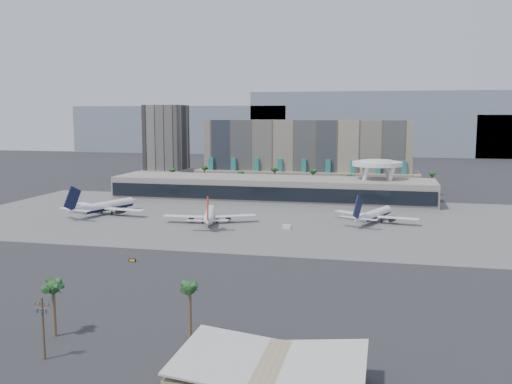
% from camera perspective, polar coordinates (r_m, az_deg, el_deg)
% --- Properties ---
extents(ground, '(900.00, 900.00, 0.00)m').
position_cam_1_polar(ground, '(200.57, -4.69, -5.37)').
color(ground, '#232326').
rests_on(ground, ground).
extents(apron_pad, '(260.00, 130.00, 0.06)m').
position_cam_1_polar(apron_pad, '(252.44, -0.93, -2.60)').
color(apron_pad, '#5B5B59').
rests_on(apron_pad, ground).
extents(mountain_ridge, '(680.00, 60.00, 70.00)m').
position_cam_1_polar(mountain_ridge, '(657.08, 10.17, 6.30)').
color(mountain_ridge, gray).
rests_on(mountain_ridge, ground).
extents(hotel, '(140.00, 30.00, 42.00)m').
position_cam_1_polar(hotel, '(365.03, 5.07, 3.24)').
color(hotel, gray).
rests_on(hotel, ground).
extents(office_tower, '(30.00, 30.00, 52.00)m').
position_cam_1_polar(office_tower, '(416.40, -8.94, 4.58)').
color(office_tower, black).
rests_on(office_tower, ground).
extents(terminal, '(170.00, 32.50, 14.50)m').
position_cam_1_polar(terminal, '(304.36, 1.52, 0.42)').
color(terminal, '#A0978C').
rests_on(terminal, ground).
extents(saucer_structure, '(26.00, 26.00, 21.89)m').
position_cam_1_polar(saucer_structure, '(303.39, 12.01, 2.49)').
color(saucer_structure, white).
rests_on(saucer_structure, ground).
extents(palm_row, '(157.80, 2.80, 13.10)m').
position_cam_1_polar(palm_row, '(337.06, 3.87, 1.80)').
color(palm_row, brown).
rests_on(palm_row, ground).
extents(hangar_right, '(30.55, 20.60, 6.89)m').
position_cam_1_polar(hangar_right, '(97.63, 1.49, -18.09)').
color(hangar_right, tan).
rests_on(hangar_right, ground).
extents(utility_pole, '(3.20, 0.85, 12.00)m').
position_cam_1_polar(utility_pole, '(115.44, -20.55, -12.16)').
color(utility_pole, '#4C3826').
rests_on(utility_pole, ground).
extents(airliner_left, '(40.55, 41.89, 15.10)m').
position_cam_1_polar(airliner_left, '(269.90, -14.85, -1.37)').
color(airliner_left, white).
rests_on(airliner_left, ground).
extents(airliner_centre, '(38.37, 39.80, 14.04)m').
position_cam_1_polar(airliner_centre, '(240.27, -4.66, -2.31)').
color(airliner_centre, white).
rests_on(airliner_centre, ground).
extents(airliner_right, '(36.14, 37.28, 13.60)m').
position_cam_1_polar(airliner_right, '(246.77, 11.73, -2.21)').
color(airliner_right, white).
rests_on(airliner_right, ground).
extents(service_vehicle_a, '(4.49, 2.33, 2.15)m').
position_cam_1_polar(service_vehicle_a, '(250.42, -4.65, -2.47)').
color(service_vehicle_a, white).
rests_on(service_vehicle_a, ground).
extents(service_vehicle_b, '(3.69, 2.60, 1.73)m').
position_cam_1_polar(service_vehicle_b, '(228.66, 3.13, -3.49)').
color(service_vehicle_b, silver).
rests_on(service_vehicle_b, ground).
extents(taxiway_sign, '(2.26, 0.66, 1.02)m').
position_cam_1_polar(taxiway_sign, '(182.39, -12.26, -6.69)').
color(taxiway_sign, black).
rests_on(taxiway_sign, ground).
extents(near_palm_a, '(6.00, 6.00, 11.88)m').
position_cam_1_polar(near_palm_a, '(125.56, -19.61, -9.58)').
color(near_palm_a, brown).
rests_on(near_palm_a, ground).
extents(near_palm_b, '(6.00, 6.00, 12.18)m').
position_cam_1_polar(near_palm_b, '(117.97, -6.65, -10.15)').
color(near_palm_b, brown).
rests_on(near_palm_b, ground).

